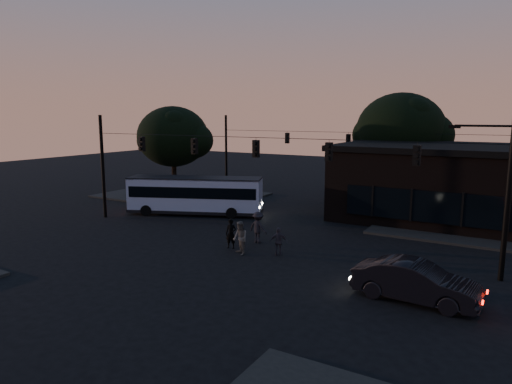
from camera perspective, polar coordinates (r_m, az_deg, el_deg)
The scene contains 14 objects.
ground at distance 24.32m, azimuth -4.84°, elevation -8.35°, with size 120.00×120.00×0.00m, color black.
sidewalk_far_right at distance 33.68m, azimuth 27.32°, elevation -4.20°, with size 14.00×10.00×0.15m, color black.
sidewalk_far_left at distance 43.43m, azimuth -9.25°, elevation -0.37°, with size 14.00×10.00×0.15m, color black.
building at distance 35.41m, azimuth 23.00°, elevation 1.07°, with size 15.40×10.41×5.40m.
tree_behind at distance 41.93m, azimuth 17.62°, elevation 7.37°, with size 7.60×7.60×9.43m.
tree_left at distance 42.08m, azimuth -10.32°, elevation 6.82°, with size 6.40×6.40×8.30m.
signal_rig_near at distance 26.67m, azimuth 0.00°, elevation 3.07°, with size 26.24×0.30×7.50m.
signal_rig_far at distance 41.22m, azimuth 11.41°, elevation 4.83°, with size 26.24×0.30×7.50m.
bus at distance 34.93m, azimuth -7.60°, elevation -0.19°, with size 10.27×6.06×2.85m.
car at distance 19.86m, azimuth 19.35°, elevation -10.54°, with size 1.73×4.97×1.64m, color black.
pedestrian_a at distance 25.93m, azimuth -3.15°, elevation -5.22°, with size 0.62×0.41×1.71m, color black.
pedestrian_b at distance 24.79m, azimuth -1.99°, elevation -5.77°, with size 0.88×0.69×1.82m, color #54514C.
pedestrian_c at distance 24.64m, azimuth 2.86°, elevation -6.21°, with size 0.90×0.38×1.54m, color #302C35.
pedestrian_d at distance 27.00m, azimuth 0.27°, elevation -4.44°, with size 1.21×0.69×1.87m, color black.
Camera 1 is at (13.46, -18.83, 7.45)m, focal length 32.00 mm.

